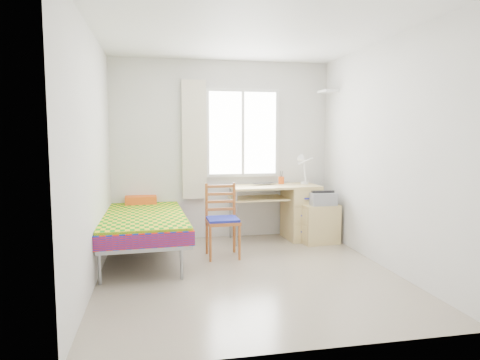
{
  "coord_description": "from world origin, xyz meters",
  "views": [
    {
      "loc": [
        -0.97,
        -4.49,
        1.52
      ],
      "look_at": [
        0.03,
        0.55,
        0.98
      ],
      "focal_mm": 32.0,
      "sensor_mm": 36.0,
      "label": 1
    }
  ],
  "objects_px": {
    "chair": "(223,215)",
    "printer": "(320,198)",
    "bed": "(143,219)",
    "desk": "(296,210)",
    "cabinet": "(317,223)"
  },
  "relations": [
    {
      "from": "chair",
      "to": "printer",
      "type": "height_order",
      "value": "chair"
    },
    {
      "from": "bed",
      "to": "desk",
      "type": "distance_m",
      "value": 2.22
    },
    {
      "from": "desk",
      "to": "printer",
      "type": "relative_size",
      "value": 3.14
    },
    {
      "from": "chair",
      "to": "printer",
      "type": "distance_m",
      "value": 1.52
    },
    {
      "from": "desk",
      "to": "chair",
      "type": "distance_m",
      "value": 1.38
    },
    {
      "from": "cabinet",
      "to": "bed",
      "type": "bearing_deg",
      "value": 178.43
    },
    {
      "from": "cabinet",
      "to": "printer",
      "type": "xyz_separation_m",
      "value": [
        0.03,
        -0.02,
        0.37
      ]
    },
    {
      "from": "bed",
      "to": "cabinet",
      "type": "relative_size",
      "value": 4.03
    },
    {
      "from": "cabinet",
      "to": "desk",
      "type": "bearing_deg",
      "value": 128.21
    },
    {
      "from": "cabinet",
      "to": "printer",
      "type": "distance_m",
      "value": 0.37
    },
    {
      "from": "desk",
      "to": "bed",
      "type": "bearing_deg",
      "value": -172.33
    },
    {
      "from": "bed",
      "to": "printer",
      "type": "bearing_deg",
      "value": 1.02
    },
    {
      "from": "cabinet",
      "to": "printer",
      "type": "height_order",
      "value": "printer"
    },
    {
      "from": "bed",
      "to": "chair",
      "type": "bearing_deg",
      "value": -17.51
    },
    {
      "from": "desk",
      "to": "cabinet",
      "type": "xyz_separation_m",
      "value": [
        0.23,
        -0.24,
        -0.16
      ]
    }
  ]
}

